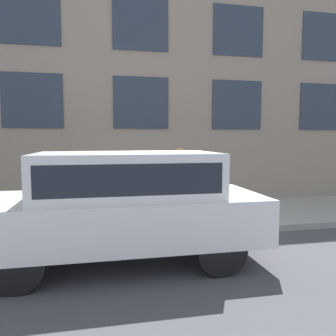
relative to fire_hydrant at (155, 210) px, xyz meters
The scene contains 6 objects.
ground_plane 0.69m from the fire_hydrant, behind, with size 80.00×80.00×0.00m, color #47474C.
sidewalk 1.23m from the fire_hydrant, ahead, with size 3.18×60.00×0.16m.
building_facade 4.18m from the fire_hydrant, ahead, with size 0.33×40.00×7.10m.
fire_hydrant is the anchor object (origin of this frame).
person 1.12m from the fire_hydrant, 50.83° to the right, with size 0.42×0.28×1.74m.
parked_truck_white_near 1.85m from the fire_hydrant, 153.16° to the left, with size 1.91×4.75×1.88m.
Camera 1 is at (-6.60, 1.20, 2.10)m, focal length 35.00 mm.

